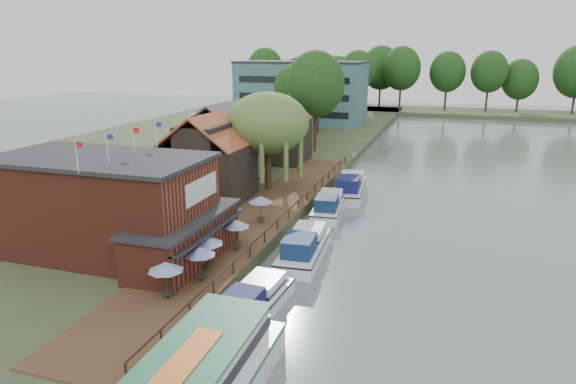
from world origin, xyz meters
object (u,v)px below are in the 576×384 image
(cottage_a, at_px, (208,157))
(umbrella_2, at_px, (206,253))
(pub, at_px, (127,207))
(hotel_block, at_px, (301,92))
(cruiser_0, at_px, (254,298))
(willow, at_px, (268,142))
(cruiser_1, at_px, (304,243))
(cruiser_3, at_px, (350,184))
(cottage_b, at_px, (223,139))
(umbrella_4, at_px, (261,209))
(umbrella_1, at_px, (200,264))
(cottage_c, at_px, (280,130))
(umbrella_3, at_px, (237,235))
(cruiser_2, at_px, (329,203))
(umbrella_0, at_px, (167,280))

(cottage_a, bearing_deg, umbrella_2, -64.20)
(pub, bearing_deg, hotel_block, 96.43)
(hotel_block, relative_size, cruiser_0, 2.80)
(cottage_a, relative_size, willow, 0.82)
(cruiser_1, height_order, cruiser_3, cruiser_3)
(cottage_b, bearing_deg, umbrella_4, -55.56)
(umbrella_1, bearing_deg, cottage_c, 101.07)
(umbrella_3, distance_m, cruiser_2, 14.50)
(hotel_block, xyz_separation_m, cruiser_0, (19.28, -74.82, -6.07))
(pub, xyz_separation_m, cruiser_3, (11.61, 23.96, -3.37))
(umbrella_1, distance_m, cruiser_0, 4.41)
(cruiser_2, bearing_deg, cruiser_0, -94.85)
(cruiser_2, bearing_deg, hotel_block, 103.48)
(umbrella_1, relative_size, umbrella_2, 1.00)
(cottage_b, height_order, cruiser_1, cottage_b)
(umbrella_3, bearing_deg, cruiser_0, -59.19)
(cruiser_1, distance_m, cruiser_2, 11.39)
(umbrella_0, bearing_deg, cruiser_3, 79.90)
(cottage_b, height_order, cottage_c, same)
(cruiser_1, bearing_deg, cottage_a, 139.60)
(willow, distance_m, umbrella_2, 21.42)
(umbrella_4, bearing_deg, umbrella_2, -90.22)
(cruiser_0, bearing_deg, cottage_c, 109.69)
(willow, bearing_deg, hotel_block, 102.71)
(hotel_block, bearing_deg, pub, -83.57)
(pub, distance_m, cruiser_3, 26.84)
(umbrella_2, bearing_deg, umbrella_3, 81.16)
(willow, relative_size, cruiser_1, 1.06)
(hotel_block, bearing_deg, cruiser_2, -70.71)
(cruiser_0, distance_m, cruiser_3, 27.78)
(pub, relative_size, umbrella_0, 8.42)
(hotel_block, relative_size, umbrella_4, 10.69)
(cottage_a, bearing_deg, cottage_b, 106.70)
(cottage_a, bearing_deg, umbrella_3, -55.62)
(cottage_a, distance_m, cruiser_0, 22.85)
(hotel_block, bearing_deg, umbrella_0, -79.36)
(umbrella_4, xyz_separation_m, cruiser_1, (5.06, -3.85, -1.09))
(hotel_block, xyz_separation_m, cottage_a, (7.00, -56.00, -1.90))
(pub, relative_size, umbrella_4, 8.42)
(umbrella_3, xyz_separation_m, cruiser_0, (4.04, -6.77, -1.20))
(umbrella_2, xyz_separation_m, umbrella_3, (0.59, 3.78, 0.00))
(cottage_c, bearing_deg, cruiser_2, -57.38)
(umbrella_4, xyz_separation_m, cruiser_2, (4.24, 7.52, -1.18))
(cruiser_2, bearing_deg, pub, -128.66)
(cottage_a, distance_m, umbrella_3, 14.89)
(umbrella_4, distance_m, cruiser_0, 14.05)
(willow, height_order, umbrella_0, willow)
(pub, distance_m, willow, 20.36)
(cottage_b, distance_m, cruiser_3, 16.14)
(umbrella_1, xyz_separation_m, cruiser_0, (4.09, -1.10, -1.20))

